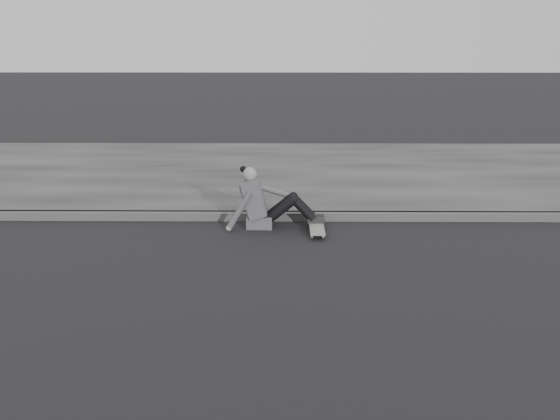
{
  "coord_description": "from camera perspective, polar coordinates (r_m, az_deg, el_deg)",
  "views": [
    {
      "loc": [
        -1.09,
        -6.21,
        2.63
      ],
      "look_at": [
        -1.16,
        1.35,
        0.5
      ],
      "focal_mm": 40.0,
      "sensor_mm": 36.0,
      "label": 1
    }
  ],
  "objects": [
    {
      "name": "sidewalk",
      "position": [
        12.13,
        5.68,
        3.43
      ],
      "size": [
        24.0,
        6.0,
        0.12
      ],
      "primitive_type": "cube",
      "color": "#393939",
      "rests_on": "ground"
    },
    {
      "name": "seated_woman",
      "position": [
        8.76,
        -1.48,
        0.71
      ],
      "size": [
        1.38,
        0.46,
        0.88
      ],
      "color": "#4F5052",
      "rests_on": "ground"
    },
    {
      "name": "ground",
      "position": [
        6.83,
        9.75,
        -7.14
      ],
      "size": [
        80.0,
        80.0,
        0.0
      ],
      "primitive_type": "plane",
      "color": "black",
      "rests_on": "ground"
    },
    {
      "name": "skateboard",
      "position": [
        8.61,
        3.37,
        -1.58
      ],
      "size": [
        0.2,
        0.78,
        0.09
      ],
      "color": "gray",
      "rests_on": "ground"
    },
    {
      "name": "curb",
      "position": [
        9.22,
        7.3,
        -0.57
      ],
      "size": [
        24.0,
        0.16,
        0.12
      ],
      "primitive_type": "cube",
      "color": "#4A4A4A",
      "rests_on": "ground"
    }
  ]
}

